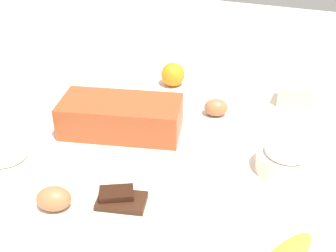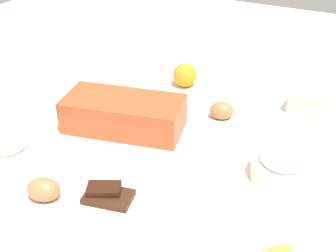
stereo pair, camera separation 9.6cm
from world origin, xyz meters
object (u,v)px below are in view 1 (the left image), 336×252
at_px(loaf_pan, 120,117).
at_px(egg_near_butter, 216,108).
at_px(orange_fruit, 173,74).
at_px(egg_beside_bowl, 54,199).
at_px(butter_block, 297,95).
at_px(sugar_bowl, 286,158).
at_px(flour_bowl, 7,160).
at_px(chocolate_plate, 120,203).

xyz_separation_m(loaf_pan, egg_near_butter, (-0.19, -0.16, -0.02)).
relative_size(orange_fruit, egg_beside_bowl, 1.05).
relative_size(egg_near_butter, egg_beside_bowl, 0.92).
bearing_deg(butter_block, egg_beside_bowl, 56.81).
bearing_deg(sugar_bowl, egg_beside_bowl, 35.02).
height_order(flour_bowl, orange_fruit, orange_fruit).
relative_size(egg_near_butter, chocolate_plate, 0.46).
distance_m(egg_near_butter, egg_beside_bowl, 0.48).
bearing_deg(egg_beside_bowl, orange_fruit, -92.53).
height_order(sugar_bowl, chocolate_plate, sugar_bowl).
xyz_separation_m(orange_fruit, egg_beside_bowl, (0.02, 0.56, -0.01)).
distance_m(sugar_bowl, butter_block, 0.30).
relative_size(flour_bowl, orange_fruit, 1.76).
height_order(orange_fruit, butter_block, orange_fruit).
distance_m(butter_block, chocolate_plate, 0.58).
height_order(sugar_bowl, egg_beside_bowl, sugar_bowl).
relative_size(butter_block, egg_near_butter, 1.50).
height_order(sugar_bowl, butter_block, sugar_bowl).
relative_size(sugar_bowl, orange_fruit, 1.79).
xyz_separation_m(butter_block, egg_beside_bowl, (0.37, 0.57, -0.01)).
bearing_deg(sugar_bowl, egg_near_butter, -41.37).
bearing_deg(loaf_pan, orange_fruit, -108.31).
xyz_separation_m(egg_beside_bowl, chocolate_plate, (-0.11, -0.05, -0.01)).
bearing_deg(chocolate_plate, loaf_pan, -64.35).
bearing_deg(egg_near_butter, loaf_pan, 39.66).
distance_m(orange_fruit, butter_block, 0.35).
bearing_deg(egg_near_butter, chocolate_plate, 78.98).
bearing_deg(flour_bowl, chocolate_plate, 176.16).
xyz_separation_m(butter_block, egg_near_butter, (0.18, 0.13, -0.01)).
relative_size(orange_fruit, chocolate_plate, 0.52).
xyz_separation_m(sugar_bowl, chocolate_plate, (0.27, 0.22, -0.02)).
relative_size(sugar_bowl, butter_block, 1.36).
height_order(flour_bowl, egg_beside_bowl, flour_bowl).
distance_m(loaf_pan, chocolate_plate, 0.26).
distance_m(loaf_pan, butter_block, 0.47).
distance_m(flour_bowl, egg_beside_bowl, 0.17).
distance_m(butter_block, egg_near_butter, 0.22).
bearing_deg(egg_near_butter, flour_bowl, 47.73).
bearing_deg(butter_block, flour_bowl, 43.75).
xyz_separation_m(sugar_bowl, butter_block, (0.01, -0.30, -0.00)).
xyz_separation_m(sugar_bowl, egg_near_butter, (0.20, -0.17, -0.01)).
bearing_deg(loaf_pan, flour_bowl, 42.62).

